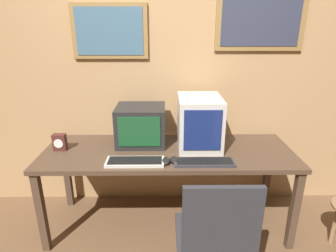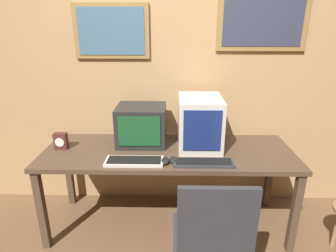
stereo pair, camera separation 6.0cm
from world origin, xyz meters
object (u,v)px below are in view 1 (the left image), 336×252
monitor_right (199,122)px  keyboard_side (204,162)px  keyboard_main (135,162)px  mouse_far_corner (166,161)px  office_chair (214,251)px  monitor_left (141,125)px  desk_clock (60,142)px  mouse_near_keyboard (175,160)px

monitor_right → keyboard_side: (0.01, -0.33, -0.20)m
keyboard_main → mouse_far_corner: size_ratio=4.03×
keyboard_main → office_chair: 0.81m
monitor_right → mouse_far_corner: size_ratio=4.14×
office_chair → monitor_right: bearing=90.9°
monitor_left → keyboard_side: bearing=-38.6°
monitor_left → desk_clock: monitor_left is taller
monitor_right → mouse_near_keyboard: 0.42m
monitor_right → office_chair: monitor_right is taller
mouse_far_corner → desk_clock: 0.90m
monitor_left → keyboard_side: monitor_left is taller
monitor_left → desk_clock: (-0.66, -0.14, -0.10)m
monitor_left → mouse_far_corner: bearing=-60.7°
desk_clock → office_chair: bearing=-33.5°
monitor_left → office_chair: size_ratio=0.44×
monitor_right → mouse_far_corner: monitor_right is taller
keyboard_side → desk_clock: size_ratio=3.26×
monitor_left → keyboard_side: size_ratio=0.92×
mouse_near_keyboard → desk_clock: 0.96m
desk_clock → office_chair: 1.44m
keyboard_side → office_chair: (0.01, -0.51, -0.34)m
monitor_right → keyboard_main: size_ratio=1.03×
mouse_near_keyboard → keyboard_main: bearing=-176.6°
mouse_near_keyboard → office_chair: office_chair is taller
monitor_right → keyboard_main: 0.63m
mouse_near_keyboard → keyboard_side: bearing=-8.2°
monitor_left → keyboard_main: bearing=-92.7°
monitor_right → mouse_near_keyboard: bearing=-125.1°
office_chair → keyboard_main: bearing=134.7°
keyboard_main → desk_clock: bearing=159.2°
keyboard_side → desk_clock: (-1.15, 0.26, 0.06)m
keyboard_main → mouse_near_keyboard: 0.30m
keyboard_main → mouse_near_keyboard: (0.29, 0.02, 0.00)m
keyboard_side → mouse_far_corner: mouse_far_corner is taller
mouse_near_keyboard → mouse_far_corner: (-0.06, -0.02, 0.00)m
office_chair → desk_clock: bearing=146.5°
monitor_right → mouse_far_corner: (-0.28, -0.32, -0.19)m
monitor_left → mouse_near_keyboard: 0.48m
mouse_far_corner → office_chair: size_ratio=0.11×
desk_clock → monitor_left: bearing=12.1°
keyboard_main → mouse_far_corner: mouse_far_corner is taller
monitor_left → keyboard_side: 0.65m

